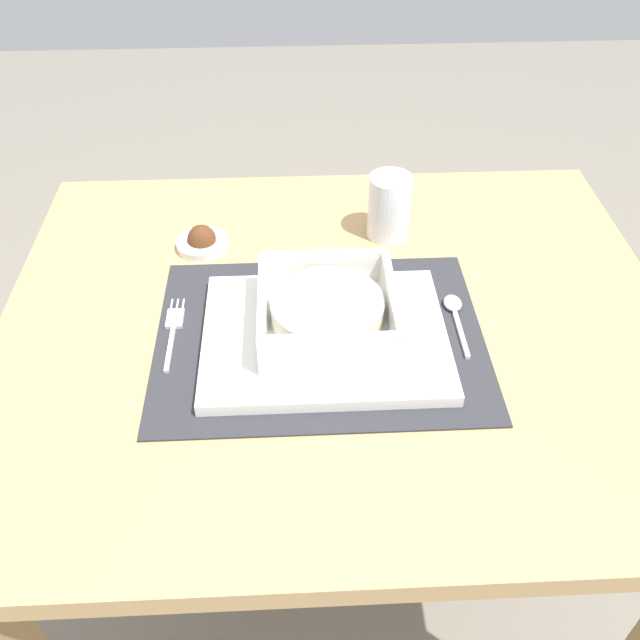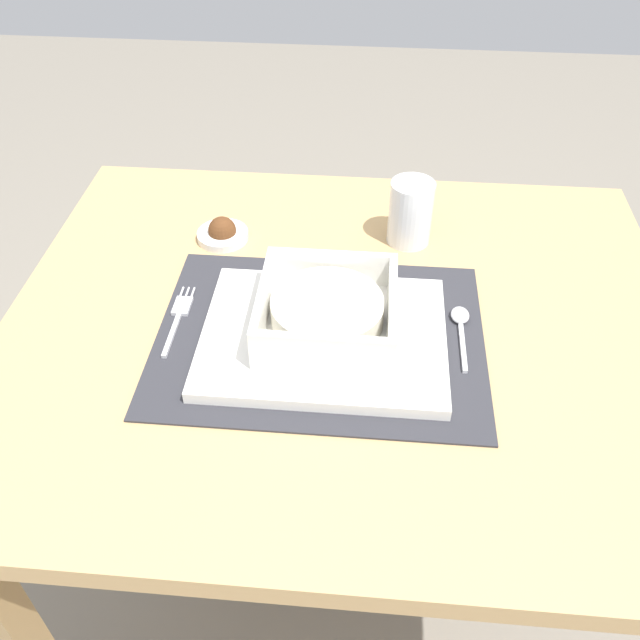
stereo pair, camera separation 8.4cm
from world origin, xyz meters
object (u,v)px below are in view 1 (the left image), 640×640
at_px(porridge_bowl, 327,312).
at_px(butter_knife, 438,336).
at_px(fork, 174,328).
at_px(condiment_saucer, 202,241).
at_px(spoon, 454,309).
at_px(drinking_glass, 389,210).
at_px(dining_table, 337,378).

xyz_separation_m(porridge_bowl, butter_knife, (0.14, -0.01, -0.04)).
height_order(fork, condiment_saucer, condiment_saucer).
distance_m(spoon, butter_knife, 0.06).
bearing_deg(condiment_saucer, drinking_glass, 4.28).
distance_m(porridge_bowl, fork, 0.20).
bearing_deg(drinking_glass, butter_knife, -81.39).
bearing_deg(fork, dining_table, 6.77).
bearing_deg(porridge_bowl, butter_knife, -5.10).
bearing_deg(dining_table, butter_knife, -20.06).
bearing_deg(butter_knife, dining_table, 161.60).
height_order(fork, butter_knife, butter_knife).
bearing_deg(drinking_glass, condiment_saucer, -175.72).
xyz_separation_m(porridge_bowl, drinking_glass, (0.10, 0.22, 0.00)).
relative_size(dining_table, condiment_saucer, 11.61).
distance_m(drinking_glass, condiment_saucer, 0.28).
distance_m(dining_table, spoon, 0.20).
height_order(dining_table, butter_knife, butter_knife).
xyz_separation_m(porridge_bowl, spoon, (0.17, 0.04, -0.03)).
relative_size(fork, condiment_saucer, 1.76).
bearing_deg(spoon, condiment_saucer, 149.82).
bearing_deg(condiment_saucer, butter_knife, -34.39).
distance_m(dining_table, drinking_glass, 0.26).
relative_size(dining_table, spoon, 7.69).
bearing_deg(dining_table, drinking_glass, 65.34).
distance_m(fork, drinking_glass, 0.37).
bearing_deg(butter_knife, fork, 176.06).
distance_m(porridge_bowl, spoon, 0.18).
height_order(spoon, drinking_glass, drinking_glass).
xyz_separation_m(dining_table, spoon, (0.15, 0.00, 0.12)).
height_order(porridge_bowl, butter_knife, porridge_bowl).
bearing_deg(butter_knife, condiment_saucer, 147.27).
bearing_deg(spoon, drinking_glass, 105.05).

